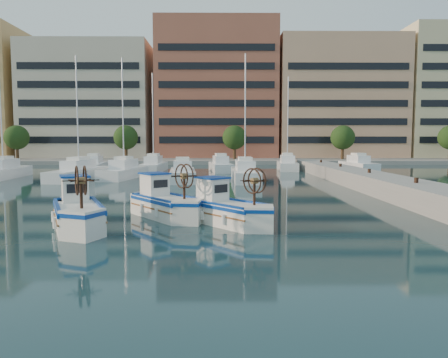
% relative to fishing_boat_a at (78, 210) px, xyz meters
% --- Properties ---
extents(ground, '(300.00, 300.00, 0.00)m').
position_rel_fishing_boat_a_xyz_m(ground, '(4.31, 1.13, -0.75)').
color(ground, '#1A3D45').
rests_on(ground, ground).
extents(quay, '(3.00, 60.00, 1.20)m').
position_rel_fishing_boat_a_xyz_m(quay, '(17.31, 9.13, -0.15)').
color(quay, gray).
rests_on(quay, ground).
extents(waterfront, '(180.00, 40.00, 25.60)m').
position_rel_fishing_boat_a_xyz_m(waterfront, '(13.54, 66.17, 10.35)').
color(waterfront, gray).
rests_on(waterfront, ground).
extents(yacht_marina, '(41.21, 22.95, 11.50)m').
position_rel_fishing_boat_a_xyz_m(yacht_marina, '(1.15, 28.59, -0.22)').
color(yacht_marina, white).
rests_on(yacht_marina, ground).
extents(fishing_boat_a, '(3.24, 4.51, 2.71)m').
position_rel_fishing_boat_a_xyz_m(fishing_boat_a, '(0.00, 0.00, 0.00)').
color(fishing_boat_a, white).
rests_on(fishing_boat_a, ground).
extents(fishing_boat_b, '(3.75, 4.25, 2.63)m').
position_rel_fishing_boat_a_xyz_m(fishing_boat_b, '(3.28, 2.61, -0.02)').
color(fishing_boat_b, white).
rests_on(fishing_boat_b, ground).
extents(fishing_boat_c, '(3.77, 4.06, 2.55)m').
position_rel_fishing_boat_a_xyz_m(fishing_boat_c, '(6.19, 0.86, -0.05)').
color(fishing_boat_c, white).
rests_on(fishing_boat_c, ground).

